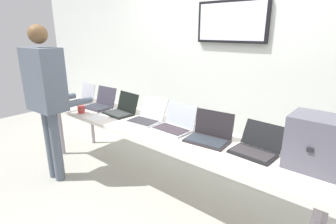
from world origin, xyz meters
The scene contains 14 objects.
ground centered at (0.00, 0.00, -0.02)m, with size 8.00×8.00×0.04m, color #9C9B90.
back_wall centered at (0.01, 1.13, 1.24)m, with size 8.00×0.11×2.45m.
workbench centered at (0.00, 0.00, 0.68)m, with size 3.35×0.70×0.73m.
equipment_box centered at (1.45, 0.09, 0.92)m, with size 0.36×0.32×0.39m.
laptop_station_0 centered at (-1.43, 0.04, 0.78)m, with size 0.32×0.30×0.25m.
laptop_station_1 centered at (-1.03, 0.05, 0.78)m, with size 0.36×0.33×0.25m.
laptop_station_2 centered at (-0.61, 0.05, 0.78)m, with size 0.37×0.33×0.24m.
laptop_station_3 centered at (-0.19, 0.05, 0.78)m, with size 0.35×0.39×0.24m.
laptop_station_4 centered at (0.21, 0.05, 0.78)m, with size 0.38×0.31×0.25m.
laptop_station_5 centered at (0.62, 0.03, 0.78)m, with size 0.40×0.32×0.25m.
laptop_station_6 centered at (1.04, 0.06, 0.78)m, with size 0.36×0.35×0.22m.
person centered at (-1.04, -0.62, 1.06)m, with size 0.46×0.60×1.74m.
coffee_mug centered at (-1.01, -0.25, 0.77)m, with size 0.09×0.09×0.09m.
paper_sheet centered at (-0.71, -0.17, 0.73)m, with size 0.29×0.35×0.00m.
Camera 1 is at (1.75, -1.90, 1.68)m, focal length 28.15 mm.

